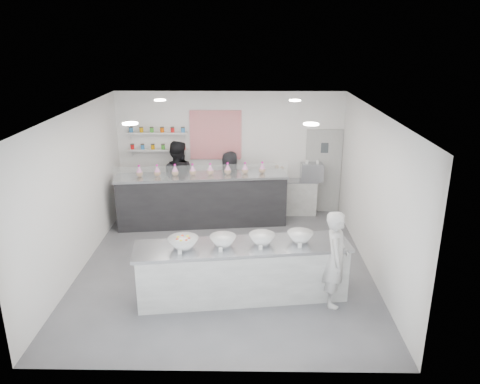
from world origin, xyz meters
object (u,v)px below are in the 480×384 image
(woman_prep, at_px, (336,259))
(staff_left, at_px, (177,179))
(espresso_ledge, at_px, (293,197))
(prep_counter, at_px, (242,271))
(espresso_machine, at_px, (312,172))
(back_bar, at_px, (202,200))
(staff_right, at_px, (230,184))

(woman_prep, distance_m, staff_left, 5.01)
(espresso_ledge, distance_m, staff_left, 2.88)
(prep_counter, xyz_separation_m, espresso_ledge, (1.20, 3.90, -0.05))
(staff_left, bearing_deg, espresso_ledge, -171.95)
(prep_counter, distance_m, espresso_ledge, 4.08)
(espresso_ledge, height_order, espresso_machine, espresso_machine)
(espresso_machine, distance_m, staff_left, 3.28)
(prep_counter, distance_m, staff_left, 4.08)
(back_bar, bearing_deg, woman_prep, -60.05)
(woman_prep, height_order, staff_right, woman_prep)
(back_bar, relative_size, woman_prep, 2.38)
(woman_prep, bearing_deg, staff_left, 49.60)
(back_bar, height_order, staff_left, staff_left)
(prep_counter, height_order, espresso_machine, espresso_machine)
(prep_counter, xyz_separation_m, woman_prep, (1.52, -0.18, 0.34))
(staff_left, bearing_deg, woman_prep, 133.31)
(prep_counter, relative_size, back_bar, 0.91)
(espresso_ledge, xyz_separation_m, woman_prep, (0.32, -4.08, 0.39))
(staff_left, bearing_deg, espresso_machine, -172.45)
(woman_prep, bearing_deg, back_bar, 47.26)
(prep_counter, relative_size, staff_left, 1.90)
(espresso_ledge, relative_size, staff_left, 0.62)
(prep_counter, distance_m, back_bar, 3.33)
(prep_counter, bearing_deg, espresso_ledge, 65.20)
(espresso_machine, bearing_deg, staff_right, -174.83)
(prep_counter, relative_size, staff_right, 2.20)
(espresso_machine, bearing_deg, woman_prep, -91.74)
(back_bar, bearing_deg, prep_counter, -79.66)
(espresso_machine, distance_m, staff_right, 2.01)
(prep_counter, distance_m, woman_prep, 1.57)
(woman_prep, relative_size, staff_right, 1.01)
(staff_right, bearing_deg, back_bar, 47.31)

